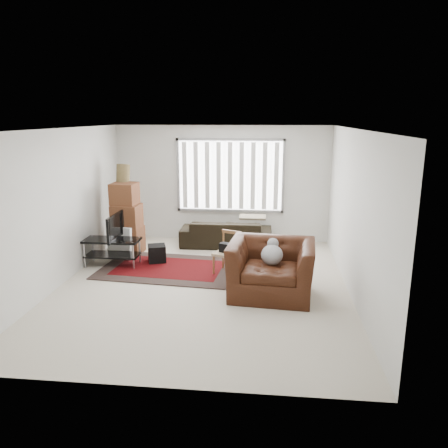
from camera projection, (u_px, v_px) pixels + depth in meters
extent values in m
plane|color=beige|center=(203.00, 285.00, 7.69)|extent=(6.00, 6.00, 0.00)
cube|color=white|center=(201.00, 129.00, 7.04)|extent=(5.00, 6.00, 0.02)
cube|color=silver|center=(222.00, 184.00, 10.26)|extent=(5.00, 0.02, 2.70)
cube|color=silver|center=(158.00, 272.00, 4.47)|extent=(5.00, 0.02, 2.70)
cube|color=silver|center=(61.00, 207.00, 7.62)|extent=(0.02, 6.00, 2.70)
cube|color=silver|center=(354.00, 214.00, 7.11)|extent=(0.02, 6.00, 2.70)
cube|color=white|center=(230.00, 176.00, 10.17)|extent=(2.40, 0.01, 1.60)
cube|color=gray|center=(230.00, 176.00, 10.15)|extent=(2.52, 0.06, 1.72)
cube|color=white|center=(230.00, 176.00, 10.11)|extent=(2.40, 0.02, 1.55)
cube|color=black|center=(169.00, 268.00, 8.53)|extent=(2.73, 1.94, 0.02)
cube|color=#4D0609|center=(169.00, 268.00, 8.52)|extent=(2.14, 1.36, 0.00)
cube|color=black|center=(112.00, 240.00, 8.60)|extent=(1.09, 0.49, 0.04)
cube|color=black|center=(113.00, 255.00, 8.67)|extent=(1.04, 0.46, 0.03)
cylinder|color=#B2B2B7|center=(85.00, 255.00, 8.51)|extent=(0.03, 0.03, 0.54)
cylinder|color=#B2B2B7|center=(133.00, 256.00, 8.41)|extent=(0.03, 0.03, 0.54)
cylinder|color=#B2B2B7|center=(93.00, 248.00, 8.91)|extent=(0.03, 0.03, 0.54)
cylinder|color=#B2B2B7|center=(140.00, 250.00, 8.81)|extent=(0.03, 0.03, 0.54)
imported|color=black|center=(111.00, 227.00, 8.53)|extent=(0.11, 0.88, 0.51)
cube|color=black|center=(157.00, 253.00, 8.85)|extent=(0.43, 0.43, 0.34)
cube|color=brown|center=(128.00, 240.00, 9.45)|extent=(0.65, 0.60, 0.57)
cube|color=brown|center=(127.00, 216.00, 9.29)|extent=(0.59, 0.54, 0.51)
cube|color=brown|center=(124.00, 194.00, 9.22)|extent=(0.54, 0.54, 0.45)
cube|color=silver|center=(119.00, 243.00, 9.01)|extent=(0.55, 0.27, 0.68)
cylinder|color=brown|center=(122.00, 208.00, 9.45)|extent=(0.38, 0.64, 1.92)
imported|color=black|center=(226.00, 229.00, 9.94)|extent=(2.07, 0.92, 0.79)
cube|color=#9C8466|center=(227.00, 253.00, 8.17)|extent=(0.56, 0.56, 0.05)
cylinder|color=brown|center=(214.00, 265.00, 8.15)|extent=(0.04, 0.04, 0.40)
cylinder|color=brown|center=(231.00, 268.00, 7.98)|extent=(0.04, 0.04, 0.40)
cylinder|color=brown|center=(223.00, 259.00, 8.46)|extent=(0.04, 0.04, 0.40)
cylinder|color=brown|center=(240.00, 262.00, 8.29)|extent=(0.04, 0.04, 0.40)
cube|color=brown|center=(232.00, 232.00, 8.24)|extent=(0.39, 0.20, 0.06)
cube|color=brown|center=(223.00, 239.00, 8.37)|extent=(0.05, 0.05, 0.40)
cube|color=brown|center=(240.00, 242.00, 8.20)|extent=(0.05, 0.05, 0.40)
cube|color=black|center=(227.00, 248.00, 8.14)|extent=(0.30, 0.24, 0.17)
imported|color=#37180B|center=(271.00, 265.00, 7.20)|extent=(1.49, 1.32, 1.03)
ellipsoid|color=#59595B|center=(272.00, 256.00, 7.16)|extent=(0.31, 0.39, 0.25)
sphere|color=#59595B|center=(273.00, 244.00, 7.31)|extent=(0.19, 0.19, 0.19)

